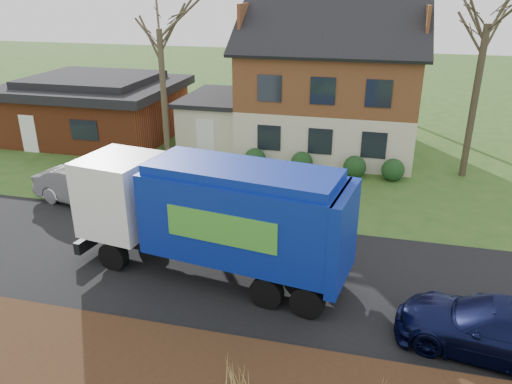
# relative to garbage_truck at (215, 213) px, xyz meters

# --- Properties ---
(ground) EXTENTS (120.00, 120.00, 0.00)m
(ground) POSITION_rel_garbage_truck_xyz_m (-0.09, 0.42, -2.21)
(ground) COLOR #2B501A
(ground) RESTS_ON ground
(road) EXTENTS (80.00, 7.00, 0.02)m
(road) POSITION_rel_garbage_truck_xyz_m (-0.09, 0.42, -2.20)
(road) COLOR black
(road) RESTS_ON ground
(mulch_verge) EXTENTS (80.00, 3.50, 0.30)m
(mulch_verge) POSITION_rel_garbage_truck_xyz_m (-0.09, -4.88, -2.06)
(mulch_verge) COLOR black
(mulch_verge) RESTS_ON ground
(main_house) EXTENTS (12.95, 8.95, 9.26)m
(main_house) POSITION_rel_garbage_truck_xyz_m (1.40, 14.33, 1.82)
(main_house) COLOR beige
(main_house) RESTS_ON ground
(ranch_house) EXTENTS (9.80, 8.20, 3.70)m
(ranch_house) POSITION_rel_garbage_truck_xyz_m (-12.09, 13.42, -0.39)
(ranch_house) COLOR brown
(ranch_house) RESTS_ON ground
(garbage_truck) EXTENTS (9.18, 3.71, 3.83)m
(garbage_truck) POSITION_rel_garbage_truck_xyz_m (0.00, 0.00, 0.00)
(garbage_truck) COLOR black
(garbage_truck) RESTS_ON ground
(silver_sedan) EXTENTS (5.10, 2.63, 1.60)m
(silver_sedan) POSITION_rel_garbage_truck_xyz_m (-7.02, 4.06, -1.41)
(silver_sedan) COLOR #AAABB2
(silver_sedan) RESTS_ON ground
(navy_wagon) EXTENTS (5.34, 2.92, 1.47)m
(navy_wagon) POSITION_rel_garbage_truck_xyz_m (8.05, -1.81, -1.47)
(navy_wagon) COLOR black
(navy_wagon) RESTS_ON ground
(tree_front_west) EXTENTS (3.18, 3.18, 9.46)m
(tree_front_west) POSITION_rel_garbage_truck_xyz_m (-5.54, 8.99, 5.59)
(tree_front_west) COLOR #473C2A
(tree_front_west) RESTS_ON ground
(grass_clump_mid) EXTENTS (0.39, 0.32, 1.09)m
(grass_clump_mid) POSITION_rel_garbage_truck_xyz_m (2.19, -5.04, -1.36)
(grass_clump_mid) COLOR tan
(grass_clump_mid) RESTS_ON mulch_verge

